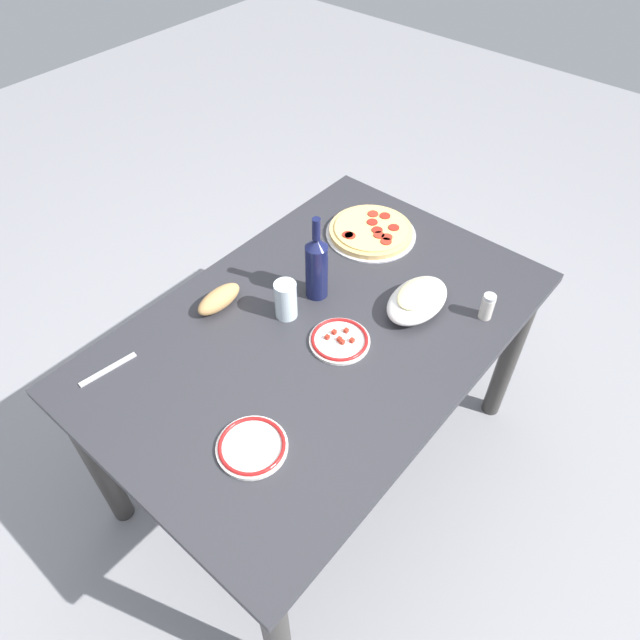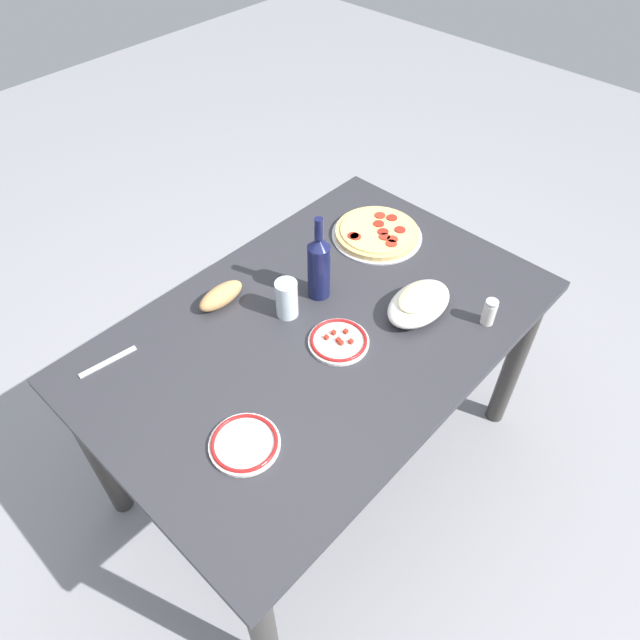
% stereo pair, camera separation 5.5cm
% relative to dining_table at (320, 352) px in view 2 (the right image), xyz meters
% --- Properties ---
extents(ground_plane, '(8.00, 8.00, 0.00)m').
position_rel_dining_table_xyz_m(ground_plane, '(0.00, 0.00, -0.63)').
color(ground_plane, gray).
rests_on(ground_plane, ground).
extents(dining_table, '(1.39, 0.91, 0.75)m').
position_rel_dining_table_xyz_m(dining_table, '(0.00, 0.00, 0.00)').
color(dining_table, '#2D2D33').
rests_on(dining_table, ground).
extents(pepperoni_pizza, '(0.32, 0.32, 0.03)m').
position_rel_dining_table_xyz_m(pepperoni_pizza, '(0.45, 0.15, 0.13)').
color(pepperoni_pizza, '#B7B7BC').
rests_on(pepperoni_pizza, dining_table).
extents(baked_pasta_dish, '(0.24, 0.15, 0.08)m').
position_rel_dining_table_xyz_m(baked_pasta_dish, '(0.25, -0.17, 0.16)').
color(baked_pasta_dish, white).
rests_on(baked_pasta_dish, dining_table).
extents(wine_bottle, '(0.07, 0.07, 0.29)m').
position_rel_dining_table_xyz_m(wine_bottle, '(0.10, 0.10, 0.23)').
color(wine_bottle, '#141942').
rests_on(wine_bottle, dining_table).
extents(water_glass, '(0.07, 0.07, 0.12)m').
position_rel_dining_table_xyz_m(water_glass, '(-0.03, 0.11, 0.18)').
color(water_glass, silver).
rests_on(water_glass, dining_table).
extents(side_plate_near, '(0.18, 0.18, 0.02)m').
position_rel_dining_table_xyz_m(side_plate_near, '(-0.01, -0.08, 0.12)').
color(side_plate_near, white).
rests_on(side_plate_near, dining_table).
extents(side_plate_far, '(0.18, 0.18, 0.02)m').
position_rel_dining_table_xyz_m(side_plate_far, '(-0.42, -0.14, 0.12)').
color(side_plate_far, white).
rests_on(side_plate_far, dining_table).
extents(bread_loaf, '(0.16, 0.07, 0.06)m').
position_rel_dining_table_xyz_m(bread_loaf, '(-0.13, 0.29, 0.15)').
color(bread_loaf, tan).
rests_on(bread_loaf, dining_table).
extents(spice_shaker, '(0.04, 0.04, 0.09)m').
position_rel_dining_table_xyz_m(spice_shaker, '(0.36, -0.35, 0.16)').
color(spice_shaker, silver).
rests_on(spice_shaker, dining_table).
extents(fork_left, '(0.17, 0.04, 0.00)m').
position_rel_dining_table_xyz_m(fork_left, '(-0.51, 0.34, 0.12)').
color(fork_left, '#B7B7BC').
rests_on(fork_left, dining_table).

